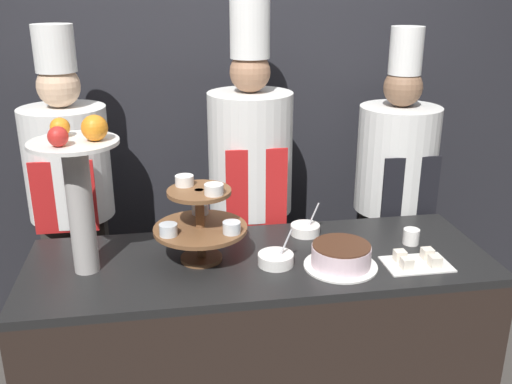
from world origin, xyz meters
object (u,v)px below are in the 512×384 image
at_px(chef_left, 72,198).
at_px(chef_center_left, 250,182).
at_px(cup_white, 411,236).
at_px(serving_bowl_far, 305,229).
at_px(tiered_stand, 200,220).
at_px(fruit_pedestal, 79,181).
at_px(cake_square_tray, 417,261).
at_px(serving_bowl_near, 276,259).
at_px(chef_center_right, 394,188).
at_px(cake_round, 341,256).

xyz_separation_m(chef_left, chef_center_left, (0.85, -0.00, 0.03)).
bearing_deg(cup_white, serving_bowl_far, 158.07).
distance_m(tiered_stand, chef_left, 0.79).
bearing_deg(cup_white, fruit_pedestal, -178.85).
relative_size(cake_square_tray, serving_bowl_near, 1.75).
height_order(cake_square_tray, serving_bowl_far, serving_bowl_far).
height_order(cup_white, serving_bowl_far, serving_bowl_far).
xyz_separation_m(cup_white, cake_square_tray, (-0.06, -0.19, -0.02)).
height_order(chef_center_left, chef_center_right, chef_center_left).
bearing_deg(serving_bowl_near, chef_left, 143.56).
bearing_deg(fruit_pedestal, chef_left, 102.98).
bearing_deg(serving_bowl_far, serving_bowl_near, -124.76).
distance_m(cake_round, cup_white, 0.39).
xyz_separation_m(cup_white, serving_bowl_near, (-0.61, -0.10, -0.01)).
relative_size(tiered_stand, serving_bowl_far, 2.56).
height_order(tiered_stand, cup_white, tiered_stand).
distance_m(tiered_stand, chef_center_right, 1.18).
bearing_deg(serving_bowl_far, chef_left, 160.76).
bearing_deg(serving_bowl_near, cup_white, 9.19).
bearing_deg(serving_bowl_far, chef_center_left, 117.58).
bearing_deg(fruit_pedestal, chef_center_right, 20.81).
xyz_separation_m(fruit_pedestal, chef_center_right, (1.48, 0.56, -0.31)).
height_order(tiered_stand, chef_left, chef_left).
height_order(cake_square_tray, serving_bowl_near, serving_bowl_near).
relative_size(cake_round, cake_square_tray, 1.12).
bearing_deg(serving_bowl_near, fruit_pedestal, 174.38).
bearing_deg(cake_square_tray, tiered_stand, 167.69).
bearing_deg(tiered_stand, serving_bowl_far, 20.62).
bearing_deg(chef_left, cake_square_tray, -27.26).
height_order(cake_round, cake_square_tray, cake_round).
height_order(tiered_stand, cake_round, tiered_stand).
xyz_separation_m(serving_bowl_far, chef_center_right, (0.56, 0.36, 0.04)).
bearing_deg(serving_bowl_near, cake_square_tray, -9.55).
bearing_deg(cake_square_tray, chef_center_right, 74.78).
distance_m(serving_bowl_near, serving_bowl_far, 0.33).
bearing_deg(cake_square_tray, cup_white, 73.20).
xyz_separation_m(cake_square_tray, chef_center_left, (-0.56, 0.73, 0.12)).
bearing_deg(cake_square_tray, chef_center_left, 127.42).
distance_m(tiered_stand, cake_round, 0.57).
relative_size(serving_bowl_near, chef_center_right, 0.09).
height_order(fruit_pedestal, cake_square_tray, fruit_pedestal).
height_order(cake_round, serving_bowl_far, serving_bowl_far).
distance_m(cup_white, chef_center_left, 0.82).
xyz_separation_m(fruit_pedestal, serving_bowl_near, (0.73, -0.07, -0.34)).
height_order(cake_round, chef_center_left, chef_center_left).
bearing_deg(serving_bowl_far, cake_square_tray, -44.73).
height_order(serving_bowl_far, chef_left, chef_left).
bearing_deg(serving_bowl_near, chef_center_right, 40.20).
height_order(cake_round, chef_left, chef_left).
bearing_deg(chef_center_right, tiered_stand, -152.37).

